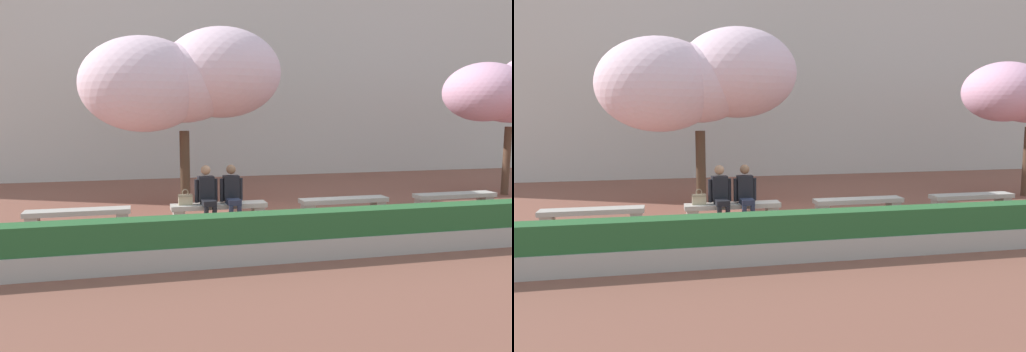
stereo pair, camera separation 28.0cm
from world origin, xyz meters
TOP-DOWN VIEW (x-y plane):
  - ground_plane at (0.00, 0.00)m, footprint 100.00×100.00m
  - building_facade at (0.00, 9.63)m, footprint 28.00×4.00m
  - stone_bench_west_end at (-4.38, 0.00)m, footprint 2.09×0.43m
  - stone_bench_near_west at (-1.46, 0.00)m, footprint 2.09×0.43m
  - stone_bench_center at (1.46, 0.00)m, footprint 2.09×0.43m
  - stone_bench_near_east at (4.38, 0.00)m, footprint 2.09×0.43m
  - person_seated_left at (-1.73, -0.05)m, footprint 0.51×0.71m
  - person_seated_right at (-1.18, -0.05)m, footprint 0.51×0.69m
  - handbag at (-2.19, 0.01)m, footprint 0.30×0.15m
  - cherry_tree_main at (-1.99, 2.21)m, footprint 5.04×3.45m
  - planter_hedge_foreground at (0.00, -2.85)m, footprint 13.06×0.50m

SIDE VIEW (x-z plane):
  - ground_plane at x=0.00m, z-range 0.00..0.00m
  - stone_bench_west_end at x=-4.38m, z-range 0.09..0.54m
  - stone_bench_near_west at x=-1.46m, z-range 0.09..0.54m
  - stone_bench_center at x=1.46m, z-range 0.09..0.54m
  - stone_bench_near_east at x=4.38m, z-range 0.09..0.54m
  - planter_hedge_foreground at x=0.00m, z-range -0.01..0.79m
  - handbag at x=-2.19m, z-range 0.41..0.75m
  - person_seated_left at x=-1.73m, z-range 0.05..1.34m
  - person_seated_right at x=-1.18m, z-range 0.05..1.34m
  - cherry_tree_main at x=-1.99m, z-range 0.94..5.50m
  - building_facade at x=0.00m, z-range 0.00..10.75m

